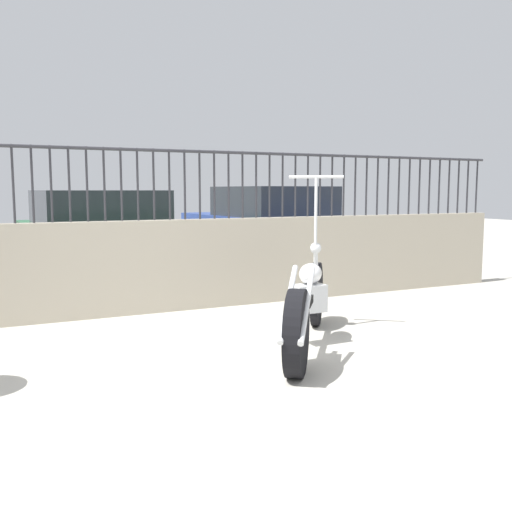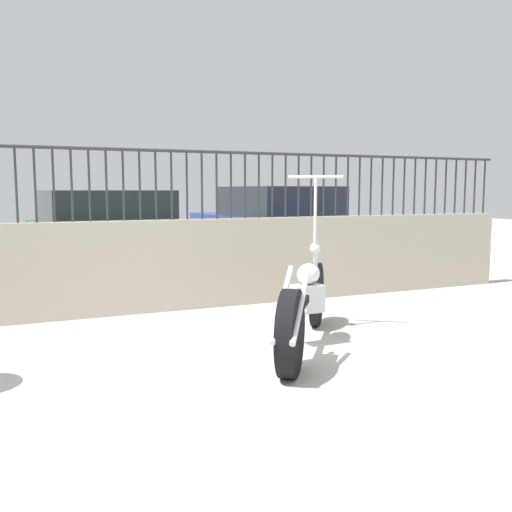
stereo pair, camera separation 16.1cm
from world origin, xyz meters
name	(u,v)px [view 2 (the right image)]	position (x,y,z in m)	size (l,w,h in m)	color
ground_plane	(233,380)	(0.00, 0.00, 0.00)	(40.00, 40.00, 0.00)	#B7B2A5
low_wall	(150,266)	(0.00, 2.54, 0.52)	(9.97, 0.18, 1.03)	#B2A893
fence_railing	(148,173)	(0.00, 2.54, 1.55)	(9.97, 0.04, 0.78)	#2D2D33
motorcycle_white	(304,306)	(0.82, 0.47, 0.39)	(1.46, 1.90, 1.51)	black
car_green	(102,234)	(-0.09, 5.31, 0.68)	(2.05, 4.49, 1.36)	black
car_blue	(276,226)	(3.04, 5.61, 0.71)	(2.01, 4.13, 1.42)	black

